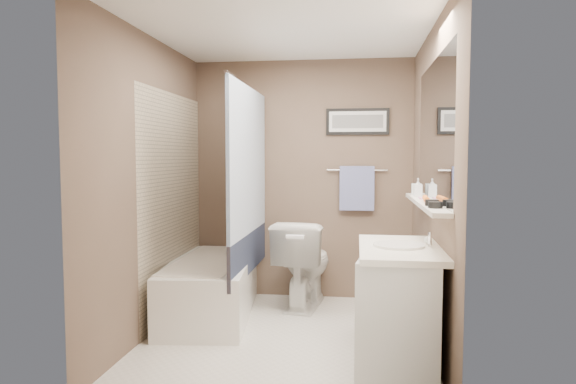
# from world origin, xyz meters

# --- Properties ---
(ground) EXTENTS (2.50, 2.50, 0.00)m
(ground) POSITION_xyz_m (0.00, 0.00, 0.00)
(ground) COLOR silver
(ground) RESTS_ON ground
(ceiling) EXTENTS (2.20, 2.50, 0.04)m
(ceiling) POSITION_xyz_m (0.00, 0.00, 2.38)
(ceiling) COLOR white
(ceiling) RESTS_ON wall_back
(wall_back) EXTENTS (2.20, 0.04, 2.40)m
(wall_back) POSITION_xyz_m (0.00, 1.23, 1.20)
(wall_back) COLOR brown
(wall_back) RESTS_ON ground
(wall_front) EXTENTS (2.20, 0.04, 2.40)m
(wall_front) POSITION_xyz_m (0.00, -1.23, 1.20)
(wall_front) COLOR brown
(wall_front) RESTS_ON ground
(wall_left) EXTENTS (0.04, 2.50, 2.40)m
(wall_left) POSITION_xyz_m (-1.08, 0.00, 1.20)
(wall_left) COLOR brown
(wall_left) RESTS_ON ground
(wall_right) EXTENTS (0.04, 2.50, 2.40)m
(wall_right) POSITION_xyz_m (1.08, 0.00, 1.20)
(wall_right) COLOR brown
(wall_right) RESTS_ON ground
(tile_surround) EXTENTS (0.02, 1.55, 2.00)m
(tile_surround) POSITION_xyz_m (-1.09, 0.50, 1.00)
(tile_surround) COLOR #B9A88C
(tile_surround) RESTS_ON wall_left
(curtain_rod) EXTENTS (0.02, 1.55, 0.02)m
(curtain_rod) POSITION_xyz_m (-0.40, 0.50, 2.05)
(curtain_rod) COLOR silver
(curtain_rod) RESTS_ON wall_left
(curtain_upper) EXTENTS (0.03, 1.45, 1.28)m
(curtain_upper) POSITION_xyz_m (-0.40, 0.50, 1.40)
(curtain_upper) COLOR silver
(curtain_upper) RESTS_ON curtain_rod
(curtain_lower) EXTENTS (0.03, 1.45, 0.36)m
(curtain_lower) POSITION_xyz_m (-0.40, 0.50, 0.58)
(curtain_lower) COLOR #22293F
(curtain_lower) RESTS_ON curtain_rod
(mirror) EXTENTS (0.02, 1.60, 1.00)m
(mirror) POSITION_xyz_m (1.09, -0.15, 1.62)
(mirror) COLOR silver
(mirror) RESTS_ON wall_right
(shelf) EXTENTS (0.12, 1.60, 0.03)m
(shelf) POSITION_xyz_m (1.04, -0.15, 1.10)
(shelf) COLOR silver
(shelf) RESTS_ON wall_right
(towel_bar) EXTENTS (0.60, 0.02, 0.02)m
(towel_bar) POSITION_xyz_m (0.55, 1.22, 1.30)
(towel_bar) COLOR silver
(towel_bar) RESTS_ON wall_back
(towel) EXTENTS (0.34, 0.05, 0.44)m
(towel) POSITION_xyz_m (0.55, 1.20, 1.12)
(towel) COLOR #9AA5E0
(towel) RESTS_ON towel_bar
(art_frame) EXTENTS (0.62, 0.02, 0.26)m
(art_frame) POSITION_xyz_m (0.55, 1.23, 1.78)
(art_frame) COLOR black
(art_frame) RESTS_ON wall_back
(art_mat) EXTENTS (0.56, 0.00, 0.20)m
(art_mat) POSITION_xyz_m (0.55, 1.22, 1.78)
(art_mat) COLOR white
(art_mat) RESTS_ON art_frame
(art_image) EXTENTS (0.50, 0.00, 0.13)m
(art_image) POSITION_xyz_m (0.55, 1.22, 1.78)
(art_image) COLOR #595959
(art_image) RESTS_ON art_mat
(door) EXTENTS (0.80, 0.02, 2.00)m
(door) POSITION_xyz_m (0.55, -1.24, 1.00)
(door) COLOR silver
(door) RESTS_ON wall_front
(door_handle) EXTENTS (0.10, 0.02, 0.02)m
(door_handle) POSITION_xyz_m (0.22, -1.19, 1.00)
(door_handle) COLOR silver
(door_handle) RESTS_ON door
(bathtub) EXTENTS (0.86, 1.57, 0.50)m
(bathtub) POSITION_xyz_m (-0.75, 0.50, 0.25)
(bathtub) COLOR white
(bathtub) RESTS_ON ground
(tub_rim) EXTENTS (0.56, 1.36, 0.02)m
(tub_rim) POSITION_xyz_m (-0.75, 0.50, 0.50)
(tub_rim) COLOR white
(tub_rim) RESTS_ON bathtub
(toilet) EXTENTS (0.57, 0.87, 0.84)m
(toilet) POSITION_xyz_m (0.05, 0.91, 0.42)
(toilet) COLOR white
(toilet) RESTS_ON ground
(vanity) EXTENTS (0.61, 0.96, 0.80)m
(vanity) POSITION_xyz_m (0.85, -0.49, 0.40)
(vanity) COLOR silver
(vanity) RESTS_ON ground
(countertop) EXTENTS (0.54, 0.96, 0.04)m
(countertop) POSITION_xyz_m (0.84, -0.49, 0.82)
(countertop) COLOR white
(countertop) RESTS_ON vanity
(sink_basin) EXTENTS (0.34, 0.34, 0.01)m
(sink_basin) POSITION_xyz_m (0.83, -0.49, 0.85)
(sink_basin) COLOR white
(sink_basin) RESTS_ON countertop
(faucet_spout) EXTENTS (0.02, 0.02, 0.10)m
(faucet_spout) POSITION_xyz_m (1.03, -0.49, 0.89)
(faucet_spout) COLOR white
(faucet_spout) RESTS_ON countertop
(faucet_knob) EXTENTS (0.05, 0.05, 0.05)m
(faucet_knob) POSITION_xyz_m (1.03, -0.39, 0.87)
(faucet_knob) COLOR white
(faucet_knob) RESTS_ON countertop
(candle_bowl_near) EXTENTS (0.09, 0.09, 0.04)m
(candle_bowl_near) POSITION_xyz_m (1.04, -0.65, 1.14)
(candle_bowl_near) COLOR black
(candle_bowl_near) RESTS_ON shelf
(candle_bowl_far) EXTENTS (0.09, 0.09, 0.04)m
(candle_bowl_far) POSITION_xyz_m (1.04, -0.51, 1.14)
(candle_bowl_far) COLOR black
(candle_bowl_far) RESTS_ON shelf
(hair_brush_front) EXTENTS (0.05, 0.22, 0.04)m
(hair_brush_front) POSITION_xyz_m (1.04, -0.22, 1.14)
(hair_brush_front) COLOR orange
(hair_brush_front) RESTS_ON shelf
(pink_comb) EXTENTS (0.04, 0.16, 0.01)m
(pink_comb) POSITION_xyz_m (1.04, 0.07, 1.12)
(pink_comb) COLOR pink
(pink_comb) RESTS_ON shelf
(glass_jar) EXTENTS (0.08, 0.08, 0.10)m
(glass_jar) POSITION_xyz_m (1.04, 0.38, 1.17)
(glass_jar) COLOR white
(glass_jar) RESTS_ON shelf
(soap_bottle) EXTENTS (0.07, 0.07, 0.14)m
(soap_bottle) POSITION_xyz_m (1.04, 0.27, 1.19)
(soap_bottle) COLOR #999999
(soap_bottle) RESTS_ON shelf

